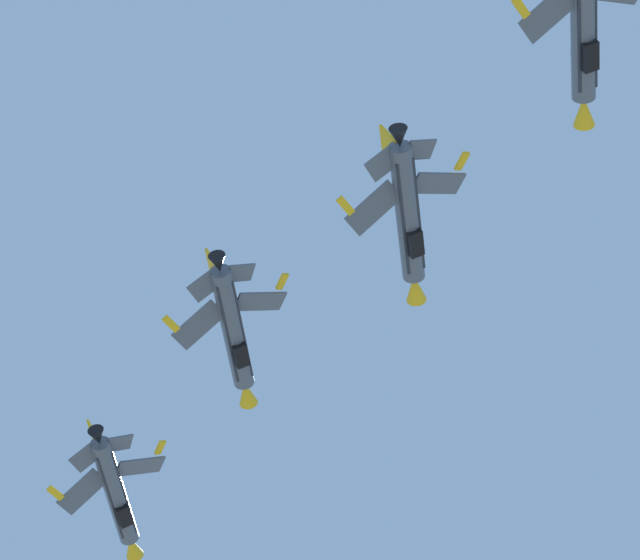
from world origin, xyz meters
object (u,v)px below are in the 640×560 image
at_px(fighter_jet_lead, 116,494).
at_px(fighter_jet_left_outer, 583,26).
at_px(fighter_jet_left_wing, 233,331).
at_px(fighter_jet_right_wing, 408,217).

bearing_deg(fighter_jet_lead, fighter_jet_left_outer, -43.85).
xyz_separation_m(fighter_jet_lead, fighter_jet_left_wing, (3.77, -18.62, 3.03)).
xyz_separation_m(fighter_jet_left_wing, fighter_jet_left_outer, (12.82, -34.60, 0.52)).
relative_size(fighter_jet_right_wing, fighter_jet_left_outer, 1.00).
height_order(fighter_jet_left_wing, fighter_jet_right_wing, fighter_jet_left_wing).
bearing_deg(fighter_jet_lead, fighter_jet_right_wing, -43.40).
height_order(fighter_jet_left_wing, fighter_jet_left_outer, fighter_jet_left_outer).
xyz_separation_m(fighter_jet_lead, fighter_jet_right_wing, (11.36, -35.46, 1.31)).
height_order(fighter_jet_right_wing, fighter_jet_left_outer, fighter_jet_left_outer).
distance_m(fighter_jet_lead, fighter_jet_left_outer, 55.86).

